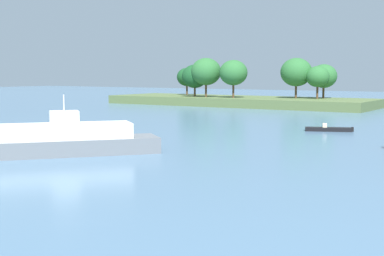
# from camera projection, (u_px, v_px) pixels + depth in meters

# --- Properties ---
(treeline_island) EXTENTS (58.74, 17.88, 10.29)m
(treeline_island) POSITION_uv_depth(u_px,v_px,m) (241.00, 91.00, 117.14)
(treeline_island) COLOR #566B3D
(treeline_island) RESTS_ON ground
(white_riverboat) EXTENTS (16.77, 19.08, 5.18)m
(white_riverboat) POSITION_uv_depth(u_px,v_px,m) (32.00, 141.00, 45.65)
(white_riverboat) COLOR slate
(white_riverboat) RESTS_ON ground
(small_motorboat) EXTENTS (5.57, 3.30, 0.96)m
(small_motorboat) POSITION_uv_depth(u_px,v_px,m) (328.00, 129.00, 65.32)
(small_motorboat) COLOR black
(small_motorboat) RESTS_ON ground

